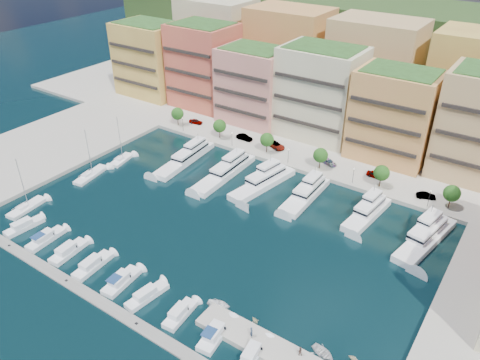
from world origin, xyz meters
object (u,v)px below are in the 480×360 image
at_px(tree_2, 267,140).
at_px(yacht_4, 306,193).
at_px(yacht_3, 264,181).
at_px(sailboat_1, 91,175).
at_px(cruiser_7, 215,334).
at_px(car_5, 426,196).
at_px(tree_5, 452,193).
at_px(tree_1, 220,126).
at_px(car_3, 328,162).
at_px(person_0, 252,332).
at_px(tender_1, 255,320).
at_px(cruiser_4, 121,281).
at_px(lamppost_0, 183,122).
at_px(lamppost_2, 288,154).
at_px(car_4, 376,175).
at_px(lamppost_1, 232,137).
at_px(car_0, 196,121).
at_px(sailboat_2, 122,160).
at_px(cruiser_0, 24,226).
at_px(tender_3, 353,358).
at_px(tree_4, 382,173).
at_px(tree_0, 177,114).
at_px(yacht_1, 187,157).
at_px(cruiser_8, 252,355).
at_px(yacht_5, 368,211).
at_px(cruiser_6, 180,314).
at_px(cruiser_3, 93,265).
at_px(tender_0, 219,305).
at_px(car_2, 276,145).
at_px(car_1, 244,137).
at_px(yacht_6, 427,236).
at_px(cruiser_2, 68,252).
at_px(cruiser_5, 147,296).
at_px(cruiser_1, 46,239).
at_px(sailboat_0, 27,208).
at_px(yacht_2, 226,170).

bearing_deg(tree_2, yacht_4, -34.17).
relative_size(yacht_3, sailboat_1, 1.58).
height_order(cruiser_7, car_5, car_5).
bearing_deg(tree_5, tree_1, 180.00).
height_order(tree_5, car_3, tree_5).
bearing_deg(person_0, tender_1, -19.05).
xyz_separation_m(yacht_3, cruiser_4, (-3.22, -44.27, -0.64)).
bearing_deg(lamppost_0, tender_1, -40.63).
relative_size(tree_2, lamppost_2, 1.35).
bearing_deg(car_4, cruiser_7, 179.58).
xyz_separation_m(lamppost_1, car_0, (-18.17, 6.21, -2.10)).
xyz_separation_m(sailboat_2, car_0, (2.22, 29.00, 1.40)).
distance_m(cruiser_0, tender_3, 71.69).
distance_m(tree_4, tender_1, 52.10).
height_order(tree_0, tree_5, same).
bearing_deg(yacht_1, cruiser_8, -41.22).
relative_size(yacht_5, car_3, 3.35).
bearing_deg(cruiser_6, yacht_3, 103.71).
bearing_deg(cruiser_3, tender_0, 12.22).
distance_m(cruiser_0, cruiser_6, 43.73).
bearing_deg(car_2, car_1, 116.23).
relative_size(yacht_6, cruiser_2, 2.46).
distance_m(tree_1, car_0, 13.14).
height_order(tree_1, car_1, tree_1).
distance_m(lamppost_2, sailboat_2, 44.78).
distance_m(tree_2, cruiser_3, 58.33).
bearing_deg(lamppost_0, cruiser_6, -50.06).
xyz_separation_m(tree_5, person_0, (-16.60, -55.46, -2.76)).
distance_m(tree_4, tree_5, 16.00).
relative_size(yacht_1, cruiser_3, 2.63).
bearing_deg(car_5, tree_5, -123.46).
bearing_deg(person_0, yacht_5, -46.73).
xyz_separation_m(tree_0, lamppost_2, (40.00, -2.30, -0.92)).
distance_m(cruiser_5, sailboat_1, 47.75).
xyz_separation_m(tender_0, tender_3, (23.44, 2.81, -0.02)).
height_order(tree_2, cruiser_1, tree_2).
xyz_separation_m(tree_0, sailboat_2, (1.61, -25.09, -4.42)).
bearing_deg(car_1, cruiser_5, -160.89).
bearing_deg(yacht_3, cruiser_8, -60.16).
distance_m(tree_1, tree_4, 48.00).
bearing_deg(yacht_3, tender_1, -60.12).
xyz_separation_m(tree_0, cruiser_5, (43.10, -58.09, -4.20)).
distance_m(car_1, person_0, 71.17).
xyz_separation_m(sailboat_0, tender_1, (60.90, 1.49, 0.09)).
xyz_separation_m(lamppost_0, cruiser_8, (61.30, -55.78, -3.28)).
height_order(yacht_2, car_1, yacht_2).
bearing_deg(car_1, tender_0, -149.34).
xyz_separation_m(cruiser_1, car_3, (34.42, 61.39, 1.15)).
height_order(cruiser_4, sailboat_2, sailboat_2).
xyz_separation_m(tender_1, car_5, (12.94, 52.86, 1.31)).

